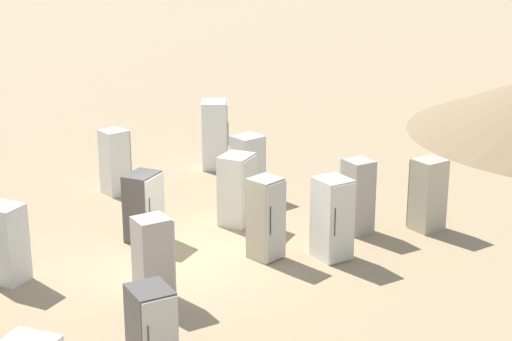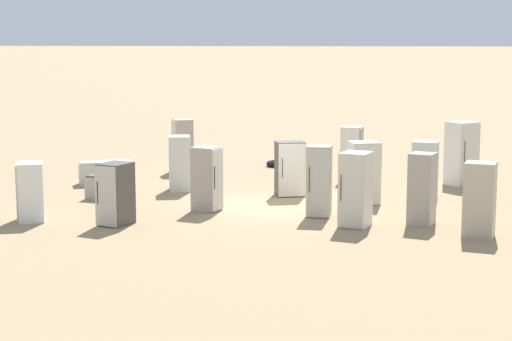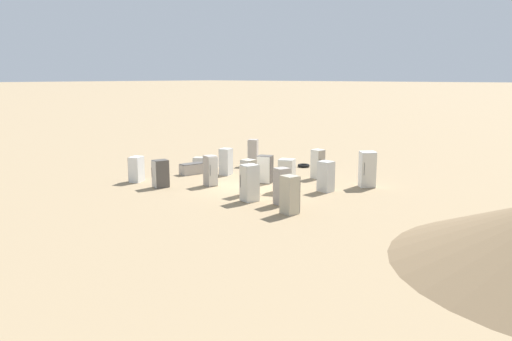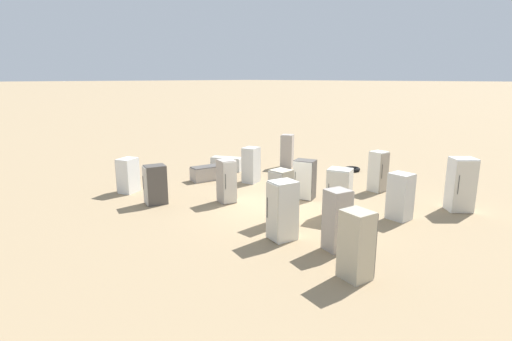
{
  "view_description": "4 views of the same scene",
  "coord_description": "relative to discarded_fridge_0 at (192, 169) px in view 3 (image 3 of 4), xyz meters",
  "views": [
    {
      "loc": [
        -12.1,
        10.84,
        7.12
      ],
      "look_at": [
        -0.96,
        -1.35,
        1.87
      ],
      "focal_mm": 60.0,
      "sensor_mm": 36.0,
      "label": 1
    },
    {
      "loc": [
        -21.61,
        -3.24,
        4.28
      ],
      "look_at": [
        0.16,
        0.35,
        0.88
      ],
      "focal_mm": 60.0,
      "sensor_mm": 36.0,
      "label": 2
    },
    {
      "loc": [
        -19.47,
        -16.98,
        5.74
      ],
      "look_at": [
        -0.12,
        -1.04,
        0.99
      ],
      "focal_mm": 35.0,
      "sensor_mm": 36.0,
      "label": 3
    },
    {
      "loc": [
        -10.48,
        -9.32,
        4.57
      ],
      "look_at": [
        0.06,
        0.87,
        1.14
      ],
      "focal_mm": 28.0,
      "sensor_mm": 36.0,
      "label": 4
    }
  ],
  "objects": [
    {
      "name": "discarded_fridge_12",
      "position": [
        -2.84,
        -6.89,
        0.54
      ],
      "size": [
        0.87,
        0.79,
        1.72
      ],
      "rotation": [
        0.0,
        0.0,
        1.3
      ],
      "color": "silver",
      "rests_on": "ground_plane"
    },
    {
      "name": "discarded_fridge_3",
      "position": [
        -3.43,
        -9.61,
        0.5
      ],
      "size": [
        0.74,
        0.76,
        1.64
      ],
      "rotation": [
        0.0,
        0.0,
        4.49
      ],
      "color": "#B2A88E",
      "rests_on": "ground_plane"
    },
    {
      "name": "discarded_fridge_7",
      "position": [
        -1.84,
        -5.96,
        0.55
      ],
      "size": [
        0.63,
        0.59,
        1.73
      ],
      "rotation": [
        0.0,
        0.0,
        1.56
      ],
      "color": "#B2A88E",
      "rests_on": "ground_plane"
    },
    {
      "name": "discarded_fridge_4",
      "position": [
        4.54,
        -0.93,
        0.54
      ],
      "size": [
        0.77,
        0.8,
        1.71
      ],
      "rotation": [
        0.0,
        0.0,
        0.48
      ],
      "color": "#A89E93",
      "rests_on": "ground_plane"
    },
    {
      "name": "discarded_fridge_5",
      "position": [
        1.88,
        0.77,
        0.02
      ],
      "size": [
        1.2,
        1.61,
        0.68
      ],
      "rotation": [
        0.0,
        0.0,
        0.48
      ],
      "color": "silver",
      "rests_on": "ground_plane"
    },
    {
      "name": "discarded_fridge_13",
      "position": [
        -0.05,
        -6.99,
        0.5
      ],
      "size": [
        0.87,
        0.91,
        1.64
      ],
      "rotation": [
        0.0,
        0.0,
        1.88
      ],
      "color": "beige",
      "rests_on": "ground_plane"
    },
    {
      "name": "discarded_fridge_15",
      "position": [
        -1.6,
        -3.12,
        0.49
      ],
      "size": [
        0.71,
        0.77,
        1.62
      ],
      "rotation": [
        0.0,
        0.0,
        2.85
      ],
      "color": "#A89E93",
      "rests_on": "ground_plane"
    },
    {
      "name": "discarded_fridge_6",
      "position": [
        3.39,
        -9.71,
        0.62
      ],
      "size": [
        1.04,
        1.04,
        1.88
      ],
      "rotation": [
        0.0,
        0.0,
        2.34
      ],
      "color": "white",
      "rests_on": "ground_plane"
    },
    {
      "name": "discarded_fridge_9",
      "position": [
        1.12,
        -8.58,
        0.46
      ],
      "size": [
        0.72,
        0.75,
        1.55
      ],
      "rotation": [
        0.0,
        0.0,
        4.59
      ],
      "color": "silver",
      "rests_on": "ground_plane"
    },
    {
      "name": "discarded_fridge_10",
      "position": [
        -2.37,
        -8.41,
        0.52
      ],
      "size": [
        0.75,
        0.7,
        1.68
      ],
      "rotation": [
        0.0,
        0.0,
        4.42
      ],
      "color": "#A89E93",
      "rests_on": "ground_plane"
    },
    {
      "name": "discarded_fridge_0",
      "position": [
        0.0,
        0.0,
        0.0
      ],
      "size": [
        1.55,
        0.97,
        0.64
      ],
      "rotation": [
        0.0,
        0.0,
        4.49
      ],
      "color": "#A89E93",
      "rests_on": "ground_plane"
    },
    {
      "name": "ground_plane",
      "position": [
        -0.67,
        -4.54,
        -0.32
      ],
      "size": [
        1000.0,
        1000.0,
        0.0
      ],
      "primitive_type": "plane",
      "color": "#9E8460"
    },
    {
      "name": "discarded_fridge_11",
      "position": [
        1.12,
        -1.71,
        0.47
      ],
      "size": [
        0.87,
        0.77,
        1.57
      ],
      "rotation": [
        0.0,
        0.0,
        4.99
      ],
      "color": "silver",
      "rests_on": "ground_plane"
    },
    {
      "name": "discarded_fridge_2",
      "position": [
        0.79,
        -4.92,
        0.44
      ],
      "size": [
        0.82,
        0.91,
        1.51
      ],
      "rotation": [
        0.0,
        0.0,
        1.89
      ],
      "color": "#4C4742",
      "rests_on": "ground_plane"
    },
    {
      "name": "discarded_fridge_8",
      "position": [
        3.69,
        -6.46,
        0.51
      ],
      "size": [
        0.65,
        0.68,
        1.65
      ],
      "rotation": [
        0.0,
        0.0,
        3.01
      ],
      "color": "silver",
      "rests_on": "ground_plane"
    },
    {
      "name": "scrap_tire",
      "position": [
        6.15,
        -3.84,
        -0.23
      ],
      "size": [
        0.77,
        0.77,
        0.19
      ],
      "color": "black",
      "rests_on": "ground_plane"
    },
    {
      "name": "discarded_fridge_1",
      "position": [
        -3.56,
        -1.38,
        0.41
      ],
      "size": [
        0.92,
        0.8,
        1.45
      ],
      "rotation": [
        0.0,
        0.0,
        1.25
      ],
      "color": "#4C4742",
      "rests_on": "ground_plane"
    },
    {
      "name": "discarded_fridge_14",
      "position": [
        -3.49,
        0.75,
        0.38
      ],
      "size": [
        0.9,
        0.84,
        1.4
      ],
      "rotation": [
        0.0,
        0.0,
        0.38
      ],
      "color": "white",
      "rests_on": "ground_plane"
    }
  ]
}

